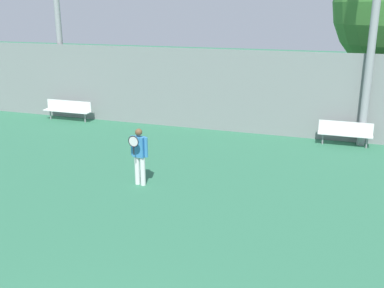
% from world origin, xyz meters
% --- Properties ---
extents(tennis_player, '(0.52, 0.42, 1.60)m').
position_xyz_m(tennis_player, '(-2.19, 7.43, 0.89)').
color(tennis_player, silver).
rests_on(tennis_player, ground_plane).
extents(bench_courtside_near, '(1.84, 0.40, 0.84)m').
position_xyz_m(bench_courtside_near, '(3.07, 13.13, 0.52)').
color(bench_courtside_near, white).
rests_on(bench_courtside_near, ground_plane).
extents(bench_by_gate, '(2.17, 0.40, 0.84)m').
position_xyz_m(bench_by_gate, '(-8.31, 13.13, 0.52)').
color(bench_by_gate, white).
rests_on(bench_by_gate, ground_plane).
extents(back_fence, '(33.87, 0.06, 3.18)m').
position_xyz_m(back_fence, '(0.00, 13.67, 1.59)').
color(back_fence, gray).
rests_on(back_fence, ground_plane).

